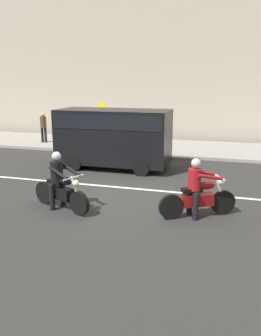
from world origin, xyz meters
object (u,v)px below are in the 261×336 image
(pedestrian_bystander, at_px, (43,125))
(street_sign_post, at_px, (102,117))
(motorcycle_with_rider_crimson, at_px, (198,193))
(parked_van_black, at_px, (114,135))
(motorcycle_with_rider_black_leather, at_px, (60,186))

(pedestrian_bystander, bearing_deg, street_sign_post, 24.18)
(pedestrian_bystander, bearing_deg, motorcycle_with_rider_crimson, -41.63)
(motorcycle_with_rider_crimson, bearing_deg, parked_van_black, 131.03)
(parked_van_black, bearing_deg, motorcycle_with_rider_black_leather, -89.08)
(parked_van_black, relative_size, pedestrian_bystander, 2.72)
(motorcycle_with_rider_black_leather, height_order, street_sign_post, street_sign_post)
(street_sign_post, bearing_deg, motorcycle_with_rider_black_leather, -75.77)
(motorcycle_with_rider_crimson, relative_size, parked_van_black, 0.43)
(motorcycle_with_rider_black_leather, bearing_deg, pedestrian_bystander, 122.40)
(motorcycle_with_rider_black_leather, bearing_deg, motorcycle_with_rider_crimson, 7.44)
(motorcycle_with_rider_crimson, height_order, pedestrian_bystander, pedestrian_bystander)
(street_sign_post, bearing_deg, motorcycle_with_rider_crimson, -56.73)
(motorcycle_with_rider_black_leather, relative_size, pedestrian_bystander, 1.22)
(motorcycle_with_rider_black_leather, distance_m, street_sign_post, 10.34)
(parked_van_black, height_order, pedestrian_bystander, parked_van_black)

